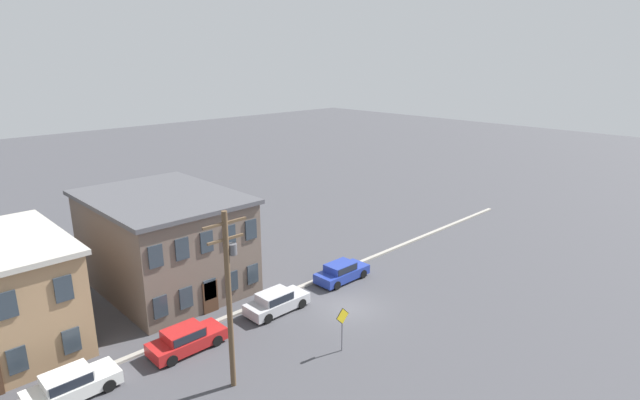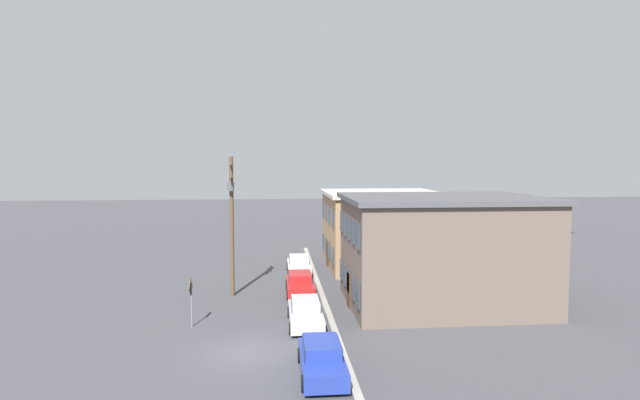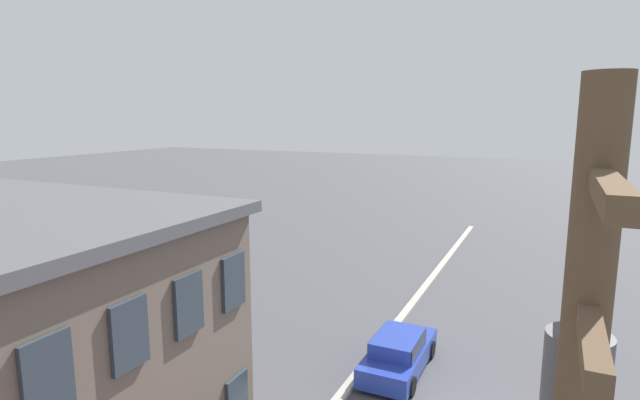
# 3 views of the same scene
# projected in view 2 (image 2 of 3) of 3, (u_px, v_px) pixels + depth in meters

# --- Properties ---
(ground_plane) EXTENTS (200.00, 200.00, 0.00)m
(ground_plane) POSITION_uv_depth(u_px,v_px,m) (247.00, 352.00, 23.76)
(ground_plane) COLOR #424247
(kerb_strip) EXTENTS (56.00, 0.36, 0.16)m
(kerb_strip) POSITION_uv_depth(u_px,v_px,m) (341.00, 348.00, 24.16)
(kerb_strip) COLOR #9E998E
(kerb_strip) RESTS_ON ground_plane
(apartment_corner) EXTENTS (11.00, 10.11, 6.48)m
(apartment_corner) POSITION_uv_depth(u_px,v_px,m) (382.00, 228.00, 43.95)
(apartment_corner) COLOR #9E7A56
(apartment_corner) RESTS_ON ground_plane
(apartment_midblock) EXTENTS (9.20, 12.23, 6.94)m
(apartment_midblock) POSITION_uv_depth(u_px,v_px,m) (441.00, 250.00, 31.52)
(apartment_midblock) COLOR #66564C
(apartment_midblock) RESTS_ON ground_plane
(car_white) EXTENTS (4.40, 1.92, 1.43)m
(car_white) POSITION_uv_depth(u_px,v_px,m) (299.00, 264.00, 40.59)
(car_white) COLOR silver
(car_white) RESTS_ON ground_plane
(car_red) EXTENTS (4.40, 1.92, 1.43)m
(car_red) POSITION_uv_depth(u_px,v_px,m) (300.00, 283.00, 34.37)
(car_red) COLOR #B21E1E
(car_red) RESTS_ON ground_plane
(car_silver) EXTENTS (4.40, 1.92, 1.43)m
(car_silver) POSITION_uv_depth(u_px,v_px,m) (305.00, 312.00, 27.76)
(car_silver) COLOR #B7B7BC
(car_silver) RESTS_ON ground_plane
(car_blue) EXTENTS (4.40, 1.92, 1.43)m
(car_blue) POSITION_uv_depth(u_px,v_px,m) (322.00, 357.00, 21.23)
(car_blue) COLOR #233899
(car_blue) RESTS_ON ground_plane
(caution_sign) EXTENTS (1.02, 0.08, 2.73)m
(caution_sign) POSITION_uv_depth(u_px,v_px,m) (191.00, 294.00, 27.33)
(caution_sign) COLOR slate
(caution_sign) RESTS_ON ground_plane
(utility_pole) EXTENTS (2.40, 0.44, 9.43)m
(utility_pole) POSITION_uv_depth(u_px,v_px,m) (232.00, 218.00, 33.47)
(utility_pole) COLOR brown
(utility_pole) RESTS_ON ground_plane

